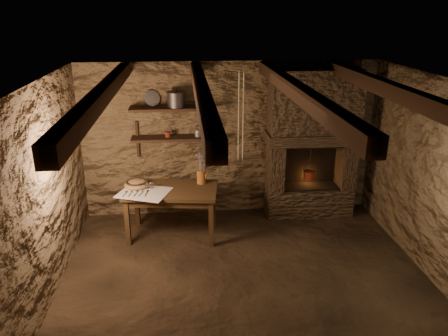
{
  "coord_description": "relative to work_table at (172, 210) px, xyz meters",
  "views": [
    {
      "loc": [
        -0.69,
        -4.46,
        3.14
      ],
      "look_at": [
        -0.19,
        0.9,
        1.15
      ],
      "focal_mm": 35.0,
      "sensor_mm": 36.0,
      "label": 1
    }
  ],
  "objects": [
    {
      "name": "hearth",
      "position": [
        2.15,
        0.52,
        0.83
      ],
      "size": [
        1.43,
        0.51,
        2.3
      ],
      "color": "#34251A",
      "rests_on": "floor"
    },
    {
      "name": "shelf_lower",
      "position": [
        0.05,
        0.59,
        0.9
      ],
      "size": [
        1.25,
        0.3,
        0.04
      ],
      "primitive_type": "cube",
      "color": "black",
      "rests_on": "back_wall"
    },
    {
      "name": "linen_cloth",
      "position": [
        -0.37,
        -0.12,
        0.34
      ],
      "size": [
        0.81,
        0.73,
        0.01
      ],
      "primitive_type": "cube",
      "rotation": [
        0.0,
        0.0,
        -0.36
      ],
      "color": "beige",
      "rests_on": "work_table"
    },
    {
      "name": "ceiling",
      "position": [
        0.9,
        -1.25,
        2.0
      ],
      "size": [
        4.5,
        4.0,
        0.04
      ],
      "primitive_type": "cube",
      "color": "black",
      "rests_on": "back_wall"
    },
    {
      "name": "back_wall",
      "position": [
        0.9,
        0.75,
        0.8
      ],
      "size": [
        4.5,
        0.04,
        2.4
      ],
      "primitive_type": "cube",
      "color": "#503B25",
      "rests_on": "floor"
    },
    {
      "name": "stoneware_jug",
      "position": [
        0.44,
        0.16,
        0.53
      ],
      "size": [
        0.16,
        0.16,
        0.45
      ],
      "rotation": [
        0.0,
        0.0,
        0.28
      ],
      "color": "#A85E20",
      "rests_on": "work_table"
    },
    {
      "name": "iron_stockpot",
      "position": [
        0.11,
        0.59,
        1.48
      ],
      "size": [
        0.31,
        0.31,
        0.2
      ],
      "primitive_type": "cylinder",
      "rotation": [
        0.0,
        0.0,
        0.18
      ],
      "color": "#302C2B",
      "rests_on": "shelf_upper"
    },
    {
      "name": "beam_mid_right",
      "position": [
        1.4,
        -1.25,
        1.91
      ],
      "size": [
        0.14,
        3.95,
        0.16
      ],
      "primitive_type": "cube",
      "color": "black",
      "rests_on": "ceiling"
    },
    {
      "name": "beam_far_right",
      "position": [
        2.4,
        -1.25,
        1.91
      ],
      "size": [
        0.14,
        3.95,
        0.16
      ],
      "primitive_type": "cube",
      "color": "black",
      "rests_on": "ceiling"
    },
    {
      "name": "red_pot",
      "position": [
        2.13,
        0.47,
        0.3
      ],
      "size": [
        0.23,
        0.23,
        0.54
      ],
      "rotation": [
        0.0,
        0.0,
        0.42
      ],
      "color": "maroon",
      "rests_on": "hearth"
    },
    {
      "name": "work_table",
      "position": [
        0.0,
        0.0,
        0.0
      ],
      "size": [
        1.37,
        0.89,
        0.73
      ],
      "rotation": [
        0.0,
        0.0,
        -0.12
      ],
      "color": "#332212",
      "rests_on": "floor"
    },
    {
      "name": "tin_pan",
      "position": [
        -0.24,
        0.69,
        1.49
      ],
      "size": [
        0.25,
        0.17,
        0.23
      ],
      "primitive_type": "cylinder",
      "rotation": [
        1.26,
        0.0,
        0.35
      ],
      "color": "#A8A9A3",
      "rests_on": "shelf_upper"
    },
    {
      "name": "beam_mid_left",
      "position": [
        0.4,
        -1.25,
        1.91
      ],
      "size": [
        0.14,
        3.95,
        0.16
      ],
      "primitive_type": "cube",
      "color": "black",
      "rests_on": "ceiling"
    },
    {
      "name": "left_wall",
      "position": [
        -1.35,
        -1.25,
        0.8
      ],
      "size": [
        0.04,
        4.0,
        2.4
      ],
      "primitive_type": "cube",
      "color": "#503B25",
      "rests_on": "floor"
    },
    {
      "name": "front_wall",
      "position": [
        0.9,
        -3.25,
        0.8
      ],
      "size": [
        4.5,
        0.04,
        2.4
      ],
      "primitive_type": "cube",
      "color": "#503B25",
      "rests_on": "floor"
    },
    {
      "name": "rusty_tin",
      "position": [
        -0.03,
        0.59,
        0.96
      ],
      "size": [
        0.09,
        0.09,
        0.08
      ],
      "primitive_type": "cylinder",
      "rotation": [
        0.0,
        0.0,
        -0.2
      ],
      "color": "#5F1D13",
      "rests_on": "shelf_lower"
    },
    {
      "name": "hanging_ropes",
      "position": [
        0.95,
        -0.2,
        1.4
      ],
      "size": [
        0.08,
        0.08,
        1.2
      ],
      "primitive_type": null,
      "color": "#BEB186",
      "rests_on": "ceiling"
    },
    {
      "name": "floor",
      "position": [
        0.9,
        -1.25,
        -0.4
      ],
      "size": [
        4.5,
        4.5,
        0.0
      ],
      "primitive_type": "plane",
      "color": "black",
      "rests_on": "ground"
    },
    {
      "name": "small_kettle",
      "position": [
        0.41,
        0.59,
        0.97
      ],
      "size": [
        0.18,
        0.16,
        0.15
      ],
      "primitive_type": null,
      "rotation": [
        0.0,
        0.0,
        -0.39
      ],
      "color": "#A8A9A3",
      "rests_on": "shelf_lower"
    },
    {
      "name": "shelf_upper",
      "position": [
        0.05,
        0.59,
        1.35
      ],
      "size": [
        1.25,
        0.3,
        0.04
      ],
      "primitive_type": "cube",
      "color": "black",
      "rests_on": "back_wall"
    },
    {
      "name": "beam_far_left",
      "position": [
        -0.6,
        -1.25,
        1.91
      ],
      "size": [
        0.14,
        3.95,
        0.16
      ],
      "primitive_type": "cube",
      "color": "black",
      "rests_on": "ceiling"
    },
    {
      "name": "right_wall",
      "position": [
        3.15,
        -1.25,
        0.8
      ],
      "size": [
        0.04,
        4.0,
        2.4
      ],
      "primitive_type": "cube",
      "color": "#503B25",
      "rests_on": "floor"
    },
    {
      "name": "wooden_bowl",
      "position": [
        -0.48,
        0.1,
        0.38
      ],
      "size": [
        0.43,
        0.43,
        0.12
      ],
      "primitive_type": "ellipsoid",
      "rotation": [
        0.0,
        0.0,
        0.27
      ],
      "color": "olive",
      "rests_on": "work_table"
    },
    {
      "name": "drinking_glasses",
      "position": [
        -0.35,
        0.01,
        0.39
      ],
      "size": [
        0.21,
        0.06,
        0.09
      ],
      "primitive_type": null,
      "color": "white",
      "rests_on": "linen_cloth"
    },
    {
      "name": "pewter_cutlery_row",
      "position": [
        -0.37,
        -0.14,
        0.35
      ],
      "size": [
        0.59,
        0.4,
        0.01
      ],
      "primitive_type": null,
      "rotation": [
        0.0,
        0.0,
        -0.36
      ],
      "color": "gray",
      "rests_on": "linen_cloth"
    }
  ]
}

